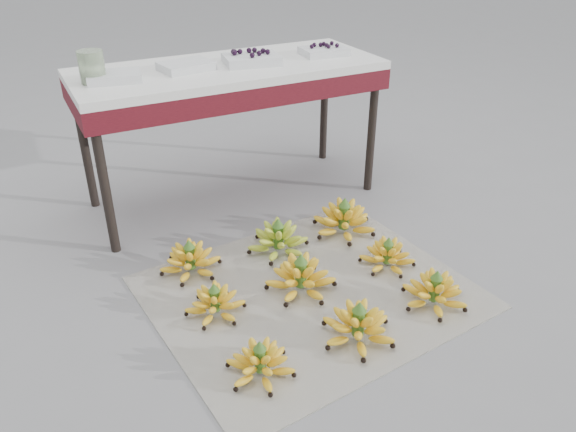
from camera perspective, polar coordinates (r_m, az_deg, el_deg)
name	(u,v)px	position (r m, az deg, el deg)	size (l,w,h in m)	color
ground	(315,279)	(2.44, 2.77, -6.39)	(60.00, 60.00, 0.00)	slate
newspaper_mat	(310,292)	(2.36, 2.22, -7.73)	(1.25, 1.05, 0.01)	white
bunch_front_left	(260,363)	(1.97, -2.83, -14.67)	(0.30, 0.30, 0.15)	yellow
bunch_front_center	(358,326)	(2.11, 7.14, -11.04)	(0.37, 0.37, 0.17)	yellow
bunch_front_right	(435,292)	(2.34, 14.66, -7.50)	(0.33, 0.33, 0.16)	yellow
bunch_mid_left	(215,303)	(2.24, -7.41, -8.77)	(0.30, 0.30, 0.14)	yellow
bunch_mid_center	(301,278)	(2.34, 1.30, -6.27)	(0.37, 0.37, 0.18)	yellow
bunch_mid_right	(387,256)	(2.53, 10.06, -4.02)	(0.26, 0.26, 0.15)	yellow
bunch_back_left	(190,261)	(2.48, -9.88, -4.49)	(0.33, 0.33, 0.16)	yellow
bunch_back_center	(278,240)	(2.58, -1.00, -2.46)	(0.35, 0.35, 0.17)	#7CB332
bunch_back_right	(344,220)	(2.74, 5.69, -0.44)	(0.32, 0.32, 0.19)	yellow
vendor_table	(229,82)	(2.88, -5.98, 13.42)	(1.51, 0.61, 0.73)	black
tray_far_left	(114,77)	(2.68, -17.23, 13.36)	(0.26, 0.21, 0.04)	silver
tray_left	(186,66)	(2.79, -10.31, 14.77)	(0.26, 0.21, 0.04)	silver
tray_right	(251,59)	(2.87, -3.74, 15.64)	(0.29, 0.23, 0.07)	silver
tray_far_right	(324,51)	(3.05, 3.66, 16.40)	(0.25, 0.19, 0.06)	silver
glass_jar	(92,67)	(2.67, -19.30, 14.11)	(0.11, 0.11, 0.14)	#B7D0A5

